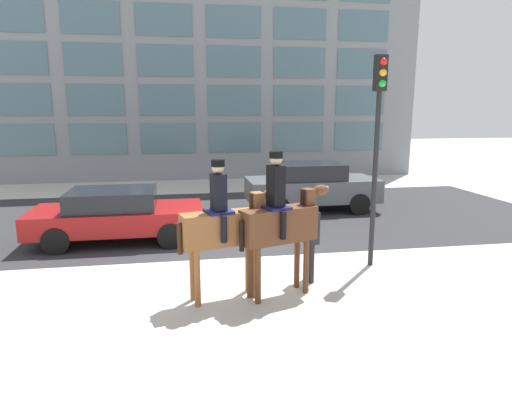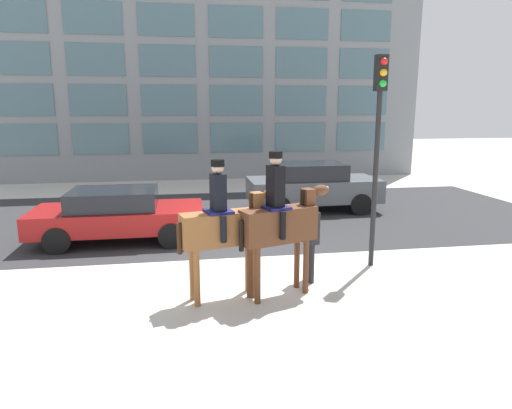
% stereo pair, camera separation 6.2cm
% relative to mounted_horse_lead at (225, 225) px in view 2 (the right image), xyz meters
% --- Properties ---
extents(ground_plane, '(80.00, 80.00, 0.00)m').
position_rel_mounted_horse_lead_xyz_m(ground_plane, '(0.38, 1.75, -1.38)').
color(ground_plane, beige).
extents(road_surface, '(21.92, 8.50, 0.01)m').
position_rel_mounted_horse_lead_xyz_m(road_surface, '(0.38, 6.50, -1.38)').
color(road_surface, '#2D2D30').
rests_on(road_surface, ground_plane).
extents(office_building_facade, '(21.92, 0.33, 14.27)m').
position_rel_mounted_horse_lead_xyz_m(office_building_facade, '(0.38, 14.74, 5.76)').
color(office_building_facade, gray).
rests_on(office_building_facade, ground_plane).
extents(mounted_horse_lead, '(1.94, 0.77, 2.57)m').
position_rel_mounted_horse_lead_xyz_m(mounted_horse_lead, '(0.00, 0.00, 0.00)').
color(mounted_horse_lead, brown).
rests_on(mounted_horse_lead, ground_plane).
extents(mounted_horse_companion, '(1.83, 0.88, 2.70)m').
position_rel_mounted_horse_lead_xyz_m(mounted_horse_companion, '(1.01, -0.02, 0.04)').
color(mounted_horse_companion, '#59331E').
rests_on(mounted_horse_companion, ground_plane).
extents(pedestrian_bystander, '(0.80, 0.63, 1.66)m').
position_rel_mounted_horse_lead_xyz_m(pedestrian_bystander, '(1.73, 0.53, -0.41)').
color(pedestrian_bystander, '#232328').
rests_on(pedestrian_bystander, ground_plane).
extents(street_car_near_lane, '(4.37, 2.05, 1.38)m').
position_rel_mounted_horse_lead_xyz_m(street_car_near_lane, '(-2.42, 4.18, -0.66)').
color(street_car_near_lane, maroon).
rests_on(street_car_near_lane, ground_plane).
extents(street_car_far_lane, '(4.39, 2.04, 1.63)m').
position_rel_mounted_horse_lead_xyz_m(street_car_far_lane, '(3.65, 6.93, -0.53)').
color(street_car_far_lane, '#51565B').
rests_on(street_car_far_lane, ground_plane).
extents(traffic_light, '(0.24, 0.29, 4.51)m').
position_rel_mounted_horse_lead_xyz_m(traffic_light, '(3.38, 1.26, 1.60)').
color(traffic_light, black).
rests_on(traffic_light, ground_plane).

